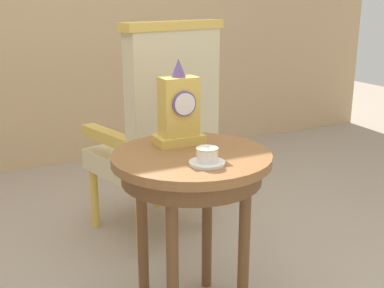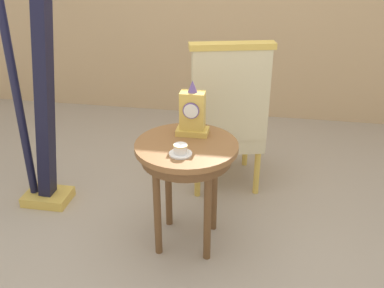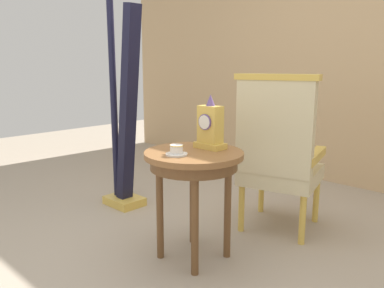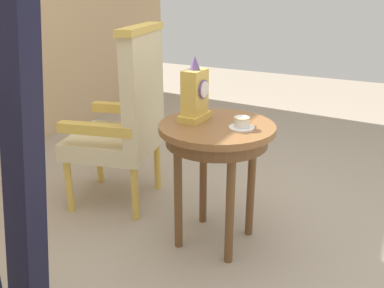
% 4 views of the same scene
% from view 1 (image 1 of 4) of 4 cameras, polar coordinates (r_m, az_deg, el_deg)
% --- Properties ---
extents(side_table, '(0.60, 0.60, 0.69)m').
position_cam_1_polar(side_table, '(1.87, -0.06, -3.76)').
color(side_table, brown).
rests_on(side_table, ground).
extents(teacup_left, '(0.13, 0.13, 0.06)m').
position_cam_1_polar(teacup_left, '(1.71, 1.76, -1.51)').
color(teacup_left, white).
rests_on(teacup_left, side_table).
extents(mantel_clock, '(0.19, 0.11, 0.34)m').
position_cam_1_polar(mantel_clock, '(1.92, -1.52, 3.89)').
color(mantel_clock, gold).
rests_on(mantel_clock, side_table).
extents(armchair, '(0.66, 0.65, 1.14)m').
position_cam_1_polar(armchair, '(2.53, -3.71, 1.63)').
color(armchair, beige).
rests_on(armchair, ground).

